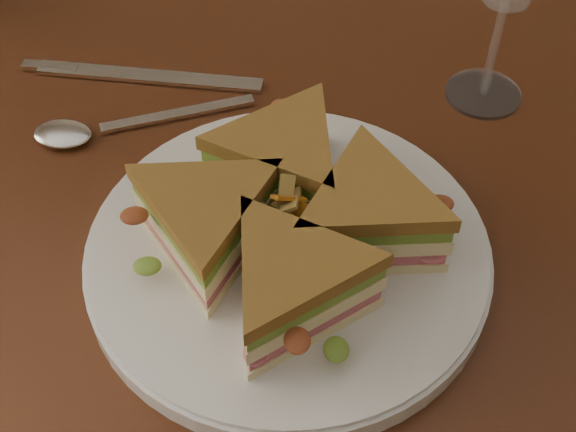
{
  "coord_description": "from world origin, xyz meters",
  "views": [
    {
      "loc": [
        0.11,
        -0.43,
        1.2
      ],
      "look_at": [
        0.06,
        -0.08,
        0.8
      ],
      "focal_mm": 50.0,
      "sensor_mm": 36.0,
      "label": 1
    }
  ],
  "objects_px": {
    "table": "(234,252)",
    "spoon": "(91,130)",
    "sandwich_wedges": "(288,221)",
    "plate": "(288,255)",
    "knife": "(133,76)"
  },
  "relations": [
    {
      "from": "table",
      "to": "spoon",
      "type": "xyz_separation_m",
      "value": [
        -0.12,
        0.03,
        0.1
      ]
    },
    {
      "from": "sandwich_wedges",
      "to": "plate",
      "type": "bearing_deg",
      "value": -63.43
    },
    {
      "from": "table",
      "to": "knife",
      "type": "height_order",
      "value": "knife"
    },
    {
      "from": "table",
      "to": "knife",
      "type": "relative_size",
      "value": 5.58
    },
    {
      "from": "table",
      "to": "knife",
      "type": "distance_m",
      "value": 0.18
    },
    {
      "from": "table",
      "to": "spoon",
      "type": "relative_size",
      "value": 7.0
    },
    {
      "from": "table",
      "to": "sandwich_wedges",
      "type": "height_order",
      "value": "sandwich_wedges"
    },
    {
      "from": "plate",
      "to": "knife",
      "type": "relative_size",
      "value": 1.32
    },
    {
      "from": "sandwich_wedges",
      "to": "knife",
      "type": "bearing_deg",
      "value": 131.63
    },
    {
      "from": "plate",
      "to": "spoon",
      "type": "xyz_separation_m",
      "value": [
        -0.18,
        0.11,
        -0.0
      ]
    },
    {
      "from": "sandwich_wedges",
      "to": "knife",
      "type": "xyz_separation_m",
      "value": [
        -0.16,
        0.18,
        -0.04
      ]
    },
    {
      "from": "plate",
      "to": "sandwich_wedges",
      "type": "height_order",
      "value": "sandwich_wedges"
    },
    {
      "from": "spoon",
      "to": "knife",
      "type": "distance_m",
      "value": 0.08
    },
    {
      "from": "plate",
      "to": "spoon",
      "type": "relative_size",
      "value": 1.66
    },
    {
      "from": "plate",
      "to": "sandwich_wedges",
      "type": "relative_size",
      "value": 1.15
    }
  ]
}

